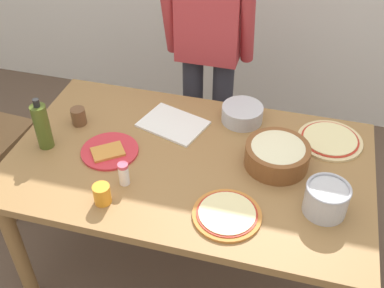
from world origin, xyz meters
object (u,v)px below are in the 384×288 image
pizza_raw_on_board (330,140)px  popcorn_bowl (277,154)px  plate_with_slice (109,151)px  cup_orange (102,194)px  steel_pot (326,199)px  olive_oil_bottle (42,126)px  mixing_bowl_steel (242,114)px  dining_table (189,174)px  cup_small_brown (79,116)px  salt_shaker (124,174)px  cutting_board_white (173,124)px  pizza_cooked_on_tray (227,214)px  person_cook (209,42)px

pizza_raw_on_board → popcorn_bowl: size_ratio=1.07×
plate_with_slice → cup_orange: (0.09, -0.29, 0.03)m
popcorn_bowl → steel_pot: 0.31m
steel_pot → olive_oil_bottle: bearing=176.5°
plate_with_slice → popcorn_bowl: (0.74, 0.12, 0.05)m
mixing_bowl_steel → pizza_raw_on_board: bearing=-7.3°
pizza_raw_on_board → plate_with_slice: plate_with_slice is taller
pizza_raw_on_board → mixing_bowl_steel: size_ratio=1.50×
plate_with_slice → popcorn_bowl: 0.75m
mixing_bowl_steel → dining_table: bearing=-116.4°
dining_table → cup_small_brown: (-0.58, 0.12, 0.13)m
salt_shaker → steel_pot: bearing=4.2°
plate_with_slice → cutting_board_white: 0.35m
dining_table → plate_with_slice: 0.38m
mixing_bowl_steel → cup_small_brown: size_ratio=2.35×
cup_orange → salt_shaker: bearing=69.9°
olive_oil_bottle → cutting_board_white: 0.61m
pizza_cooked_on_tray → salt_shaker: (-0.45, 0.07, 0.04)m
person_cook → pizza_raw_on_board: person_cook is taller
dining_table → olive_oil_bottle: size_ratio=6.25×
dining_table → salt_shaker: (-0.22, -0.21, 0.14)m
pizza_raw_on_board → olive_oil_bottle: bearing=-163.6°
dining_table → cup_orange: bearing=-128.5°
person_cook → cup_orange: (-0.17, -1.09, -0.14)m
dining_table → pizza_cooked_on_tray: size_ratio=5.85×
pizza_cooked_on_tray → steel_pot: bearing=19.4°
cup_small_brown → olive_oil_bottle: bearing=-110.8°
mixing_bowl_steel → cup_orange: bearing=-122.8°
pizza_raw_on_board → plate_with_slice: 1.02m
pizza_raw_on_board → cup_orange: size_ratio=3.52×
pizza_raw_on_board → steel_pot: (-0.00, -0.45, 0.06)m
person_cook → cutting_board_white: (-0.05, -0.53, -0.17)m
cup_small_brown → salt_shaker: salt_shaker is taller
pizza_raw_on_board → steel_pot: steel_pot is taller
pizza_cooked_on_tray → mixing_bowl_steel: size_ratio=1.37×
popcorn_bowl → person_cook: bearing=124.5°
cup_orange → mixing_bowl_steel: bearing=57.2°
olive_oil_bottle → cup_orange: bearing=-33.5°
cup_orange → cutting_board_white: 0.57m
plate_with_slice → mixing_bowl_steel: size_ratio=1.30×
steel_pot → cup_orange: steel_pot is taller
olive_oil_bottle → mixing_bowl_steel: bearing=27.0°
olive_oil_bottle → cup_orange: (0.39, -0.26, -0.07)m
olive_oil_bottle → steel_pot: 1.25m
cup_small_brown → dining_table: bearing=-11.3°
plate_with_slice → pizza_raw_on_board: bearing=19.6°
dining_table → steel_pot: bearing=-14.4°
pizza_cooked_on_tray → olive_oil_bottle: size_ratio=1.07×
plate_with_slice → cutting_board_white: plate_with_slice is taller
popcorn_bowl → mixing_bowl_steel: 0.34m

